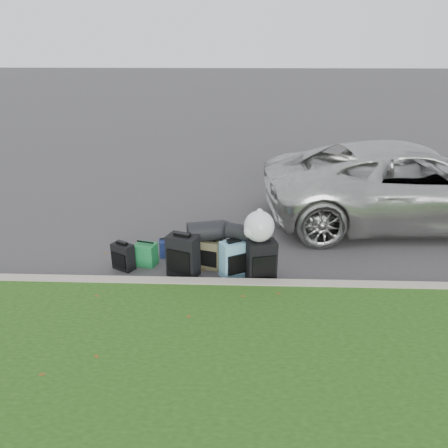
{
  "coord_description": "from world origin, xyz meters",
  "views": [
    {
      "loc": [
        0.15,
        -6.56,
        3.37
      ],
      "look_at": [
        -0.1,
        0.2,
        0.55
      ],
      "focal_mm": 35.0,
      "sensor_mm": 36.0,
      "label": 1
    }
  ],
  "objects_px": {
    "suv": "(410,184)",
    "tote_navy": "(167,248)",
    "suitcase_olive": "(211,254)",
    "tote_green": "(146,254)",
    "suitcase_teal": "(234,259)",
    "suitcase_large_black_left": "(183,256)",
    "suitcase_small_black": "(123,257)",
    "suitcase_large_black_right": "(261,261)"
  },
  "relations": [
    {
      "from": "suv",
      "to": "suitcase_teal",
      "type": "distance_m",
      "value": 4.19
    },
    {
      "from": "suitcase_large_black_left",
      "to": "tote_navy",
      "type": "height_order",
      "value": "suitcase_large_black_left"
    },
    {
      "from": "suv",
      "to": "suitcase_large_black_right",
      "type": "xyz_separation_m",
      "value": [
        -3.01,
        -2.47,
        -0.47
      ]
    },
    {
      "from": "suitcase_olive",
      "to": "tote_green",
      "type": "height_order",
      "value": "suitcase_olive"
    },
    {
      "from": "suv",
      "to": "suitcase_olive",
      "type": "xyz_separation_m",
      "value": [
        -3.8,
        -2.1,
        -0.55
      ]
    },
    {
      "from": "suitcase_olive",
      "to": "tote_navy",
      "type": "distance_m",
      "value": 0.88
    },
    {
      "from": "suitcase_large_black_left",
      "to": "tote_navy",
      "type": "relative_size",
      "value": 2.39
    },
    {
      "from": "suv",
      "to": "tote_green",
      "type": "height_order",
      "value": "suv"
    },
    {
      "from": "suitcase_olive",
      "to": "suitcase_teal",
      "type": "xyz_separation_m",
      "value": [
        0.38,
        -0.25,
        0.05
      ]
    },
    {
      "from": "suv",
      "to": "suitcase_large_black_right",
      "type": "distance_m",
      "value": 3.92
    },
    {
      "from": "suv",
      "to": "tote_navy",
      "type": "bearing_deg",
      "value": 107.32
    },
    {
      "from": "suv",
      "to": "suitcase_teal",
      "type": "height_order",
      "value": "suv"
    },
    {
      "from": "suitcase_small_black",
      "to": "tote_navy",
      "type": "bearing_deg",
      "value": 68.59
    },
    {
      "from": "suv",
      "to": "tote_navy",
      "type": "relative_size",
      "value": 20.42
    },
    {
      "from": "suitcase_teal",
      "to": "suv",
      "type": "bearing_deg",
      "value": 6.03
    },
    {
      "from": "suv",
      "to": "suitcase_large_black_left",
      "type": "relative_size",
      "value": 8.54
    },
    {
      "from": "suv",
      "to": "tote_green",
      "type": "bearing_deg",
      "value": 109.65
    },
    {
      "from": "suitcase_olive",
      "to": "suitcase_teal",
      "type": "height_order",
      "value": "suitcase_teal"
    },
    {
      "from": "tote_navy",
      "to": "suitcase_large_black_right",
      "type": "bearing_deg",
      "value": -40.07
    },
    {
      "from": "suitcase_large_black_left",
      "to": "tote_green",
      "type": "height_order",
      "value": "suitcase_large_black_left"
    },
    {
      "from": "suitcase_large_black_right",
      "to": "tote_green",
      "type": "relative_size",
      "value": 1.78
    },
    {
      "from": "tote_green",
      "to": "suitcase_olive",
      "type": "bearing_deg",
      "value": 10.61
    },
    {
      "from": "suitcase_large_black_right",
      "to": "tote_navy",
      "type": "relative_size",
      "value": 2.31
    },
    {
      "from": "tote_green",
      "to": "suitcase_teal",
      "type": "bearing_deg",
      "value": 1.73
    },
    {
      "from": "suv",
      "to": "suitcase_olive",
      "type": "bearing_deg",
      "value": 115.91
    },
    {
      "from": "suitcase_large_black_left",
      "to": "suitcase_large_black_right",
      "type": "xyz_separation_m",
      "value": [
        1.2,
        -0.11,
        -0.01
      ]
    },
    {
      "from": "suitcase_large_black_left",
      "to": "tote_green",
      "type": "relative_size",
      "value": 1.84
    },
    {
      "from": "suitcase_large_black_right",
      "to": "tote_navy",
      "type": "bearing_deg",
      "value": 139.7
    },
    {
      "from": "suv",
      "to": "suitcase_olive",
      "type": "relative_size",
      "value": 11.9
    },
    {
      "from": "suv",
      "to": "suitcase_small_black",
      "type": "bearing_deg",
      "value": 109.89
    },
    {
      "from": "suitcase_small_black",
      "to": "tote_navy",
      "type": "distance_m",
      "value": 0.8
    },
    {
      "from": "suitcase_olive",
      "to": "suitcase_teal",
      "type": "relative_size",
      "value": 0.83
    },
    {
      "from": "suitcase_teal",
      "to": "suitcase_large_black_left",
      "type": "bearing_deg",
      "value": 152.14
    },
    {
      "from": "suv",
      "to": "suitcase_olive",
      "type": "distance_m",
      "value": 4.38
    },
    {
      "from": "suitcase_small_black",
      "to": "suitcase_olive",
      "type": "bearing_deg",
      "value": 33.65
    },
    {
      "from": "suitcase_small_black",
      "to": "suitcase_teal",
      "type": "xyz_separation_m",
      "value": [
        1.77,
        -0.16,
        0.07
      ]
    },
    {
      "from": "suitcase_small_black",
      "to": "suitcase_teal",
      "type": "bearing_deg",
      "value": 24.65
    },
    {
      "from": "suitcase_large_black_left",
      "to": "suv",
      "type": "bearing_deg",
      "value": 50.47
    },
    {
      "from": "suitcase_olive",
      "to": "suitcase_large_black_right",
      "type": "height_order",
      "value": "suitcase_large_black_right"
    },
    {
      "from": "suitcase_large_black_right",
      "to": "tote_navy",
      "type": "xyz_separation_m",
      "value": [
        -1.56,
        0.78,
        -0.18
      ]
    },
    {
      "from": "suitcase_small_black",
      "to": "suitcase_large_black_right",
      "type": "relative_size",
      "value": 0.67
    },
    {
      "from": "suitcase_teal",
      "to": "tote_green",
      "type": "height_order",
      "value": "suitcase_teal"
    }
  ]
}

